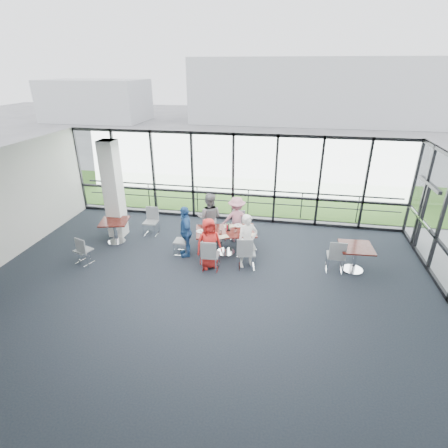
% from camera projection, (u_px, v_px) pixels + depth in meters
% --- Properties ---
extents(floor, '(12.00, 10.00, 0.02)m').
position_uv_depth(floor, '(200.00, 299.00, 8.65)').
color(floor, '#1D222D').
rests_on(floor, ground).
extents(ceiling, '(12.00, 10.00, 0.04)m').
position_uv_depth(ceiling, '(196.00, 173.00, 7.32)').
color(ceiling, silver).
rests_on(ceiling, ground).
extents(curtain_wall_back, '(12.00, 0.10, 3.20)m').
position_uv_depth(curtain_wall_back, '(233.00, 178.00, 12.46)').
color(curtain_wall_back, white).
rests_on(curtain_wall_back, ground).
extents(exit_door, '(0.12, 1.60, 2.10)m').
position_uv_depth(exit_door, '(422.00, 218.00, 10.57)').
color(exit_door, black).
rests_on(exit_door, ground).
extents(structural_column, '(0.50, 0.50, 3.20)m').
position_uv_depth(structural_column, '(113.00, 190.00, 11.27)').
color(structural_column, white).
rests_on(structural_column, ground).
extents(apron, '(80.00, 70.00, 0.02)m').
position_uv_depth(apron, '(249.00, 180.00, 17.61)').
color(apron, slate).
rests_on(apron, ground).
extents(grass_strip, '(80.00, 5.00, 0.01)m').
position_uv_depth(grass_strip, '(243.00, 193.00, 15.80)').
color(grass_strip, '#325822').
rests_on(grass_strip, ground).
extents(hangar_main, '(24.00, 10.00, 6.00)m').
position_uv_depth(hangar_main, '(314.00, 90.00, 35.38)').
color(hangar_main, silver).
rests_on(hangar_main, ground).
extents(hangar_aux, '(10.00, 6.00, 4.00)m').
position_uv_depth(hangar_aux, '(96.00, 100.00, 35.87)').
color(hangar_aux, silver).
rests_on(hangar_aux, ground).
extents(guard_rail, '(12.00, 0.06, 0.06)m').
position_uv_depth(guard_rail, '(235.00, 201.00, 13.45)').
color(guard_rail, '#2D2D33').
rests_on(guard_rail, ground).
extents(main_table, '(1.97, 1.38, 0.75)m').
position_uv_depth(main_table, '(226.00, 235.00, 10.53)').
color(main_table, '#390F08').
rests_on(main_table, ground).
extents(side_table_left, '(1.01, 1.01, 0.75)m').
position_uv_depth(side_table_left, '(114.00, 224.00, 11.17)').
color(side_table_left, '#390F08').
rests_on(side_table_left, ground).
extents(side_table_right, '(0.93, 0.93, 0.75)m').
position_uv_depth(side_table_right, '(356.00, 250.00, 9.59)').
color(side_table_right, '#390F08').
rests_on(side_table_right, ground).
extents(diner_near_left, '(0.86, 0.76, 1.49)m').
position_uv_depth(diner_near_left, '(209.00, 243.00, 9.73)').
color(diner_near_left, red).
rests_on(diner_near_left, ground).
extents(diner_near_right, '(0.71, 0.64, 1.58)m').
position_uv_depth(diner_near_right, '(247.00, 241.00, 9.75)').
color(diner_near_right, white).
rests_on(diner_near_right, ground).
extents(diner_far_left, '(0.82, 0.52, 1.67)m').
position_uv_depth(diner_far_left, '(209.00, 218.00, 11.11)').
color(diner_far_left, gray).
rests_on(diner_far_left, ground).
extents(diner_far_right, '(1.06, 0.71, 1.51)m').
position_uv_depth(diner_far_right, '(237.00, 219.00, 11.23)').
color(diner_far_right, pink).
rests_on(diner_far_right, ground).
extents(diner_end, '(0.82, 1.05, 1.58)m').
position_uv_depth(diner_end, '(186.00, 231.00, 10.34)').
color(diner_end, '#2B5A9A').
rests_on(diner_end, ground).
extents(chair_main_nl, '(0.48, 0.48, 0.93)m').
position_uv_depth(chair_main_nl, '(211.00, 255.00, 9.70)').
color(chair_main_nl, gray).
rests_on(chair_main_nl, ground).
extents(chair_main_nr, '(0.54, 0.54, 0.96)m').
position_uv_depth(chair_main_nr, '(247.00, 253.00, 9.79)').
color(chair_main_nr, gray).
rests_on(chair_main_nr, ground).
extents(chair_main_fl, '(0.42, 0.42, 0.83)m').
position_uv_depth(chair_main_fl, '(208.00, 228.00, 11.40)').
color(chair_main_fl, gray).
rests_on(chair_main_fl, ground).
extents(chair_main_fr, '(0.46, 0.46, 0.91)m').
position_uv_depth(chair_main_fr, '(237.00, 226.00, 11.48)').
color(chair_main_fr, gray).
rests_on(chair_main_fr, ground).
extents(chair_main_end, '(0.42, 0.42, 0.85)m').
position_uv_depth(chair_main_end, '(181.00, 241.00, 10.56)').
color(chair_main_end, gray).
rests_on(chair_main_end, ground).
extents(chair_spare_la, '(0.53, 0.53, 0.85)m').
position_uv_depth(chair_spare_la, '(83.00, 250.00, 10.04)').
color(chair_spare_la, gray).
rests_on(chair_spare_la, ground).
extents(chair_spare_lb, '(0.46, 0.46, 0.91)m').
position_uv_depth(chair_spare_lb, '(151.00, 222.00, 11.75)').
color(chair_spare_lb, gray).
rests_on(chair_spare_lb, ground).
extents(chair_spare_r, '(0.47, 0.47, 0.96)m').
position_uv_depth(chair_spare_r, '(336.00, 256.00, 9.64)').
color(chair_spare_r, gray).
rests_on(chair_spare_r, ground).
extents(plate_nl, '(0.25, 0.25, 0.01)m').
position_uv_depth(plate_nl, '(211.00, 235.00, 10.19)').
color(plate_nl, white).
rests_on(plate_nl, main_table).
extents(plate_nr, '(0.27, 0.27, 0.01)m').
position_uv_depth(plate_nr, '(244.00, 235.00, 10.20)').
color(plate_nr, white).
rests_on(plate_nr, main_table).
extents(plate_fl, '(0.25, 0.25, 0.01)m').
position_uv_depth(plate_fl, '(210.00, 227.00, 10.71)').
color(plate_fl, white).
rests_on(plate_fl, main_table).
extents(plate_fr, '(0.27, 0.27, 0.01)m').
position_uv_depth(plate_fr, '(238.00, 225.00, 10.80)').
color(plate_fr, white).
rests_on(plate_fr, main_table).
extents(plate_end, '(0.28, 0.28, 0.01)m').
position_uv_depth(plate_end, '(201.00, 231.00, 10.41)').
color(plate_end, white).
rests_on(plate_end, main_table).
extents(tumbler_a, '(0.07, 0.07, 0.14)m').
position_uv_depth(tumbler_a, '(221.00, 232.00, 10.20)').
color(tumbler_a, white).
rests_on(tumbler_a, main_table).
extents(tumbler_b, '(0.07, 0.07, 0.14)m').
position_uv_depth(tumbler_b, '(236.00, 231.00, 10.30)').
color(tumbler_b, white).
rests_on(tumbler_b, main_table).
extents(tumbler_c, '(0.07, 0.07, 0.13)m').
position_uv_depth(tumbler_c, '(226.00, 226.00, 10.64)').
color(tumbler_c, white).
rests_on(tumbler_c, main_table).
extents(tumbler_d, '(0.07, 0.07, 0.14)m').
position_uv_depth(tumbler_d, '(204.00, 231.00, 10.27)').
color(tumbler_d, white).
rests_on(tumbler_d, main_table).
extents(menu_a, '(0.38, 0.35, 0.00)m').
position_uv_depth(menu_a, '(223.00, 237.00, 10.09)').
color(menu_a, white).
rests_on(menu_a, main_table).
extents(menu_b, '(0.33, 0.29, 0.00)m').
position_uv_depth(menu_b, '(250.00, 234.00, 10.25)').
color(menu_b, white).
rests_on(menu_b, main_table).
extents(menu_c, '(0.37, 0.32, 0.00)m').
position_uv_depth(menu_c, '(229.00, 226.00, 10.76)').
color(menu_c, white).
rests_on(menu_c, main_table).
extents(condiment_caddy, '(0.10, 0.07, 0.04)m').
position_uv_depth(condiment_caddy, '(229.00, 230.00, 10.46)').
color(condiment_caddy, black).
rests_on(condiment_caddy, main_table).
extents(ketchup_bottle, '(0.06, 0.06, 0.18)m').
position_uv_depth(ketchup_bottle, '(227.00, 228.00, 10.45)').
color(ketchup_bottle, maroon).
rests_on(ketchup_bottle, main_table).
extents(green_bottle, '(0.05, 0.05, 0.20)m').
position_uv_depth(green_bottle, '(228.00, 227.00, 10.49)').
color(green_bottle, '#277840').
rests_on(green_bottle, main_table).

